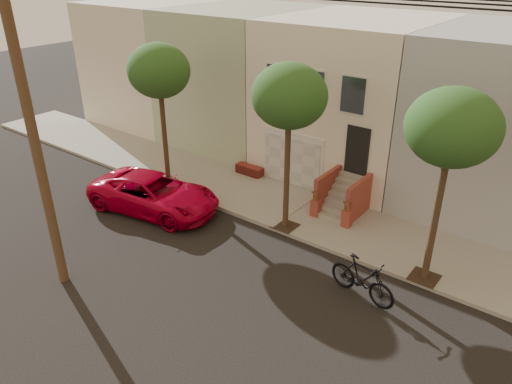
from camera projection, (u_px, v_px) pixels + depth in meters
The scene contains 9 objects.
ground at pixel (197, 266), 16.62m from camera, with size 90.00×90.00×0.00m, color black.
sidewalk at pixel (285, 206), 20.40m from camera, with size 40.00×3.70×0.15m, color gray.
house_row at pixel (356, 94), 22.97m from camera, with size 33.10×11.70×7.00m.
tree_left at pixel (159, 72), 20.04m from camera, with size 2.70×2.57×6.30m.
tree_mid at pixel (289, 97), 16.52m from camera, with size 2.70×2.57×6.30m.
tree_right at pixel (452, 129), 13.54m from camera, with size 2.70×2.57×6.30m.
utility_pole at pixel (407, 268), 7.70m from camera, with size 23.60×1.22×10.00m.
pickup_truck at pixel (154, 194), 19.92m from camera, with size 2.56×5.56×1.55m, color #AC0021.
motorcycle at pixel (362, 279), 14.85m from camera, with size 0.65×2.32×1.39m, color black.
Camera 1 is at (9.92, -9.72, 9.70)m, focal length 33.89 mm.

